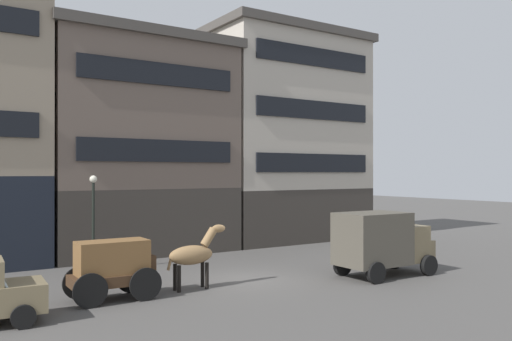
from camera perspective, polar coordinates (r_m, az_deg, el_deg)
ground_plane at (r=21.23m, az=-1.08°, el=-11.75°), size 120.00×120.00×0.00m
building_center_left at (r=28.81m, az=-12.44°, el=2.90°), size 10.07×5.63×11.52m
building_center_right at (r=33.67m, az=3.53°, el=3.91°), size 10.40×5.63×13.23m
cargo_wagon at (r=18.40m, az=-15.15°, el=-9.91°), size 2.93×1.55×1.98m
draft_horse at (r=19.48m, az=-6.78°, el=-9.00°), size 2.35×0.63×2.30m
delivery_truck_near at (r=22.34m, az=13.58°, el=-7.46°), size 4.39×2.20×2.62m
pedestrian_officer at (r=30.68m, az=13.46°, el=-6.31°), size 0.51×0.51×1.79m
streetlamp_curbside at (r=23.61m, az=-17.21°, el=-4.02°), size 0.32×0.32×4.12m
fire_hydrant_curbside at (r=23.85m, az=-15.05°, el=-9.41°), size 0.24×0.24×0.83m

